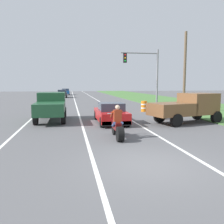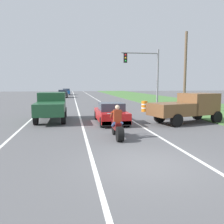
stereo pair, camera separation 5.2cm
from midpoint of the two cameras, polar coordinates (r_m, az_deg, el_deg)
The scene contains 15 objects.
ground_plane at distance 8.02m, azimuth 9.21°, elevation -12.35°, with size 160.00×160.00×0.00m, color #565659.
lane_stripe_left_solid at distance 27.44m, azimuth -15.76°, elevation 1.00°, with size 0.14×120.00×0.01m, color white.
lane_stripe_right_solid at distance 27.62m, azimuth -0.74°, elevation 1.29°, with size 0.14×120.00×0.01m, color white.
lane_stripe_centre_dashed at distance 27.29m, azimuth -8.23°, elevation 1.16°, with size 0.14×120.00×0.01m, color white.
grass_verge_right at distance 30.86m, azimuth 18.17°, elevation 1.57°, with size 10.00×120.00×0.06m, color #477538.
motorcycle_with_rider at distance 11.42m, azimuth 1.41°, elevation -3.46°, with size 0.70×2.21×1.62m.
sports_car_red at distance 16.02m, azimuth -0.15°, elevation -0.39°, with size 1.84×4.30×1.37m.
pickup_truck_left_lane_dark_green at distance 17.47m, azimuth -14.13°, elevation 1.57°, with size 2.02×4.80×1.98m.
pickup_truck_right_shoulder_brown at distance 16.77m, azimuth 17.63°, elevation 1.25°, with size 5.14×3.14×1.98m.
traffic_light_mast_near at distance 24.29m, azimuth 8.38°, elevation 9.78°, with size 3.81×0.34×6.00m.
utility_pole_roadside at distance 23.24m, azimuth 17.04°, elevation 8.98°, with size 0.24×0.24×7.30m, color brown.
construction_barrel_nearest at distance 18.12m, azimuth 11.82°, elevation -0.10°, with size 0.58×0.58×1.00m.
construction_barrel_mid at distance 22.85m, azimuth 7.79°, elevation 1.36°, with size 0.58×0.58×1.00m.
distant_car_far_ahead at distance 47.16m, azimuth -11.56°, elevation 4.33°, with size 1.80×4.00×1.50m.
distant_car_further_ahead at distance 58.36m, azimuth -10.77°, elevation 4.78°, with size 1.80×4.00×1.50m.
Camera 2 is at (-2.48, -7.16, 2.60)m, focal length 38.46 mm.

